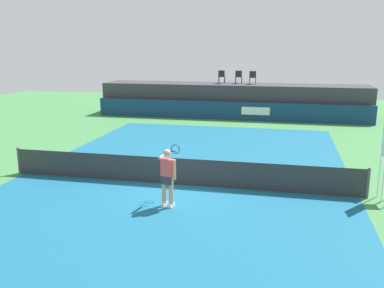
{
  "coord_description": "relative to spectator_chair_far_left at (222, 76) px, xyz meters",
  "views": [
    {
      "loc": [
        3.5,
        -13.5,
        4.71
      ],
      "look_at": [
        0.06,
        2.0,
        1.0
      ],
      "focal_mm": 39.24,
      "sensor_mm": 36.0,
      "label": 1
    }
  ],
  "objects": [
    {
      "name": "tennis_player",
      "position": [
        1.05,
        -17.52,
        -1.73
      ],
      "size": [
        0.56,
        1.22,
        1.77
      ],
      "color": "white",
      "rests_on": "court_inner"
    },
    {
      "name": "spectator_chair_far_left",
      "position": [
        0.0,
        0.0,
        0.0
      ],
      "size": [
        0.45,
        0.45,
        0.89
      ],
      "color": "#1E232D",
      "rests_on": "spectator_platform"
    },
    {
      "name": "spectator_chair_center",
      "position": [
        2.16,
        -0.28,
        0.0
      ],
      "size": [
        0.46,
        0.46,
        0.89
      ],
      "color": "#1E232D",
      "rests_on": "spectator_platform"
    },
    {
      "name": "court_inner",
      "position": [
        0.83,
        -15.51,
        -2.69
      ],
      "size": [
        12.0,
        22.0,
        0.0
      ],
      "primitive_type": "cube",
      "color": "#16597A",
      "rests_on": "ground"
    },
    {
      "name": "ground_plane",
      "position": [
        0.83,
        -12.51,
        -2.69
      ],
      "size": [
        48.0,
        48.0,
        0.0
      ],
      "primitive_type": "plane",
      "color": "#3D7A42"
    },
    {
      "name": "net_post_near",
      "position": [
        -5.37,
        -15.51,
        -2.19
      ],
      "size": [
        0.1,
        0.1,
        1.0
      ],
      "primitive_type": "cylinder",
      "color": "#4C4C51",
      "rests_on": "ground"
    },
    {
      "name": "spectator_platform",
      "position": [
        0.83,
        -0.21,
        -1.59
      ],
      "size": [
        18.0,
        2.8,
        2.2
      ],
      "primitive_type": "cube",
      "color": "#38383D",
      "rests_on": "ground"
    },
    {
      "name": "sponsor_wall",
      "position": [
        0.84,
        -2.01,
        -2.09
      ],
      "size": [
        18.0,
        0.22,
        1.2
      ],
      "color": "navy",
      "rests_on": "ground"
    },
    {
      "name": "spectator_chair_left",
      "position": [
        1.18,
        -0.01,
        0.0
      ],
      "size": [
        0.46,
        0.46,
        0.89
      ],
      "color": "#1E232D",
      "rests_on": "spectator_platform"
    },
    {
      "name": "tennis_net",
      "position": [
        0.83,
        -15.51,
        -2.22
      ],
      "size": [
        12.4,
        0.02,
        0.95
      ],
      "primitive_type": "cube",
      "color": "#2D2D2D",
      "rests_on": "ground"
    },
    {
      "name": "net_post_far",
      "position": [
        7.03,
        -15.51,
        -2.19
      ],
      "size": [
        0.1,
        0.1,
        1.0
      ],
      "primitive_type": "cylinder",
      "color": "#4C4C51",
      "rests_on": "ground"
    }
  ]
}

